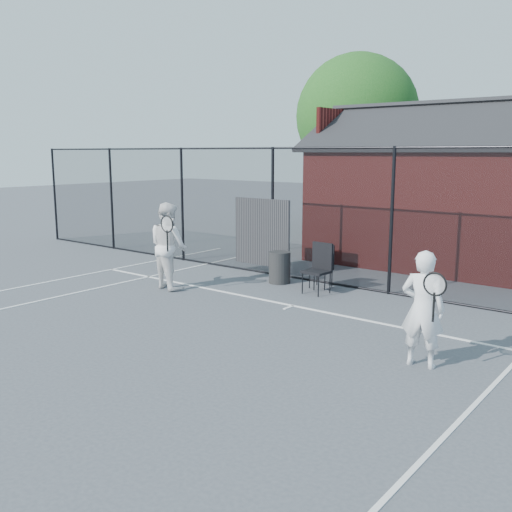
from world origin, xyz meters
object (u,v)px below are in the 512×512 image
Objects in this scene: chair_left at (321,267)px; clubhouse at (441,202)px; player_back at (169,246)px; chair_right at (316,269)px; waste_bin at (280,267)px; player_front at (423,309)px.

clubhouse is at bearing 72.25° from chair_left.
chair_right is (2.74, 1.54, -0.41)m from player_back.
waste_bin is (-0.97, -0.18, -0.10)m from chair_left.
chair_left is at bearing 138.99° from player_front.
clubhouse reaches higher than player_back.
player_front is 0.87× the size of player_back.
clubhouse reaches higher than player_front.
player_front reaches higher than chair_left.
player_back is 2.05× the size of chair_left.
player_back is 3.17m from chair_right.
chair_left is 0.99m from waste_bin.
player_front is at bearing -32.65° from waste_bin.
player_front reaches higher than chair_right.
clubhouse is 4.05× the size of player_front.
player_front is 5.33m from waste_bin.
player_back is (-3.43, -6.44, -0.68)m from clubhouse.
player_front is 1.58× the size of chair_right.
player_front is 1.79× the size of chair_left.
chair_right is at bearing 142.36° from player_front.
player_back is (-6.04, 1.01, 0.12)m from player_front.
chair_left is 1.28× the size of waste_bin.
waste_bin is (-4.47, 2.87, -0.45)m from player_front.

